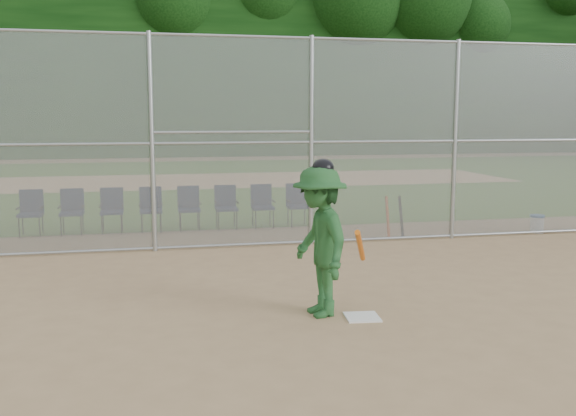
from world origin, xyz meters
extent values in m
plane|color=tan|center=(0.00, 0.00, 0.00)|extent=(100.00, 100.00, 0.00)
plane|color=#315C1B|center=(0.00, 18.00, 0.01)|extent=(100.00, 100.00, 0.00)
plane|color=tan|center=(0.00, 18.00, 0.01)|extent=(24.00, 24.00, 0.00)
cube|color=gray|center=(0.00, 5.00, 2.00)|extent=(16.00, 0.02, 4.00)
cylinder|color=#9EA3A8|center=(0.00, 5.00, 3.95)|extent=(16.00, 0.05, 0.05)
cube|color=black|center=(0.00, 35.00, 5.50)|extent=(80.00, 5.00, 11.00)
cube|color=white|center=(0.48, 0.36, 0.01)|extent=(0.46, 0.46, 0.02)
imported|color=#215326|center=(-0.01, 0.60, 0.95)|extent=(0.85, 1.30, 1.89)
ellipsoid|color=black|center=(-0.01, 0.60, 1.86)|extent=(0.27, 0.30, 0.23)
cylinder|color=orange|center=(0.39, 0.20, 0.95)|extent=(0.37, 0.71, 0.52)
cylinder|color=white|center=(6.08, 5.18, 0.17)|extent=(0.29, 0.29, 0.34)
cylinder|color=#2559A1|center=(6.08, 5.18, 0.36)|extent=(0.31, 0.31, 0.04)
cylinder|color=#D84C14|center=(2.77, 5.46, 0.42)|extent=(0.06, 0.26, 0.84)
cylinder|color=black|center=(3.07, 5.46, 0.42)|extent=(0.06, 0.29, 0.83)
camera|label=1|loc=(-2.07, -7.00, 2.50)|focal=40.00mm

